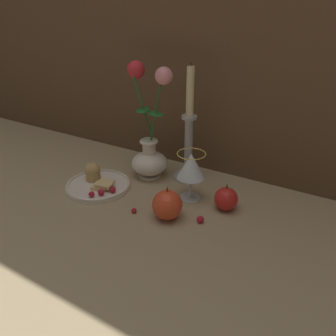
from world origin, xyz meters
The scene contains 9 objects.
ground_plane centered at (0.00, 0.00, 0.00)m, with size 2.40×2.40×0.00m, color #9E8966.
vase centered at (-0.09, 0.13, 0.11)m, with size 0.16×0.12×0.36m.
plate_with_pastries centered at (-0.19, -0.02, 0.02)m, with size 0.20×0.20×0.07m.
wine_glass centered at (0.09, 0.07, 0.10)m, with size 0.08×0.08×0.14m.
candlestick centered at (0.03, 0.18, 0.13)m, with size 0.09×0.09×0.36m.
apple_beside_vase centered at (0.08, -0.05, 0.04)m, with size 0.08×0.08×0.09m.
apple_near_glass centered at (0.20, 0.07, 0.03)m, with size 0.07×0.07×0.08m.
berry_near_plate centered at (0.17, -0.02, 0.01)m, with size 0.02×0.02×0.02m, color #AD192D.
berry_front_center centered at (-0.01, -0.07, 0.01)m, with size 0.01×0.01×0.01m, color #AD192D.
Camera 1 is at (0.45, -0.67, 0.51)m, focal length 35.00 mm.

